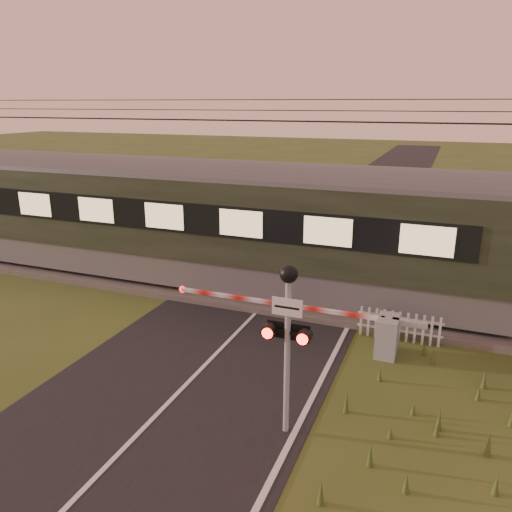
% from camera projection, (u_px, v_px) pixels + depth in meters
% --- Properties ---
extents(ground, '(160.00, 160.00, 0.00)m').
position_uv_depth(ground, '(172.00, 400.00, 10.53)').
color(ground, '#39481B').
rests_on(ground, ground).
extents(road, '(6.00, 140.00, 0.03)m').
position_uv_depth(road, '(167.00, 406.00, 10.32)').
color(road, black).
rests_on(road, ground).
extents(track_bed, '(140.00, 3.40, 0.39)m').
position_uv_depth(track_bed, '(274.00, 293.00, 16.30)').
color(track_bed, '#47423D').
rests_on(track_bed, ground).
extents(overhead_wires, '(120.00, 0.62, 0.62)m').
position_uv_depth(overhead_wires, '(276.00, 113.00, 14.63)').
color(overhead_wires, black).
rests_on(overhead_wires, ground).
extents(boom_gate, '(6.75, 0.78, 1.03)m').
position_uv_depth(boom_gate, '(373.00, 331.00, 12.40)').
color(boom_gate, gray).
rests_on(boom_gate, ground).
extents(crossing_signal, '(0.85, 0.35, 3.35)m').
position_uv_depth(crossing_signal, '(288.00, 321.00, 8.87)').
color(crossing_signal, gray).
rests_on(crossing_signal, ground).
extents(picket_fence, '(2.20, 0.07, 0.82)m').
position_uv_depth(picket_fence, '(399.00, 326.00, 13.06)').
color(picket_fence, silver).
rests_on(picket_fence, ground).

